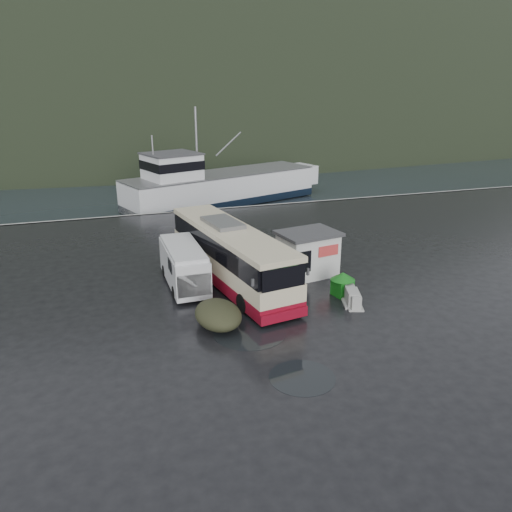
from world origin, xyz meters
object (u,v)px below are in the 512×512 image
object	(u,v)px
fishing_trawler	(222,190)
ticket_kiosk	(307,275)
coach_bus	(231,282)
waste_bin_right	(282,297)
jersey_barrier_b	(354,306)
jersey_barrier_a	(350,303)
waste_bin_left	(342,295)
white_van	(185,285)
dome_tent	(218,326)

from	to	relation	value
fishing_trawler	ticket_kiosk	bearing A→B (deg)	-111.76
coach_bus	ticket_kiosk	xyz separation A→B (m)	(4.74, -0.31, 0.00)
waste_bin_right	jersey_barrier_b	distance (m)	3.91
jersey_barrier_a	fishing_trawler	xyz separation A→B (m)	(0.74, 30.78, 0.00)
waste_bin_right	jersey_barrier_a	bearing A→B (deg)	-31.06
waste_bin_left	jersey_barrier_b	world-z (taller)	waste_bin_left
waste_bin_right	waste_bin_left	bearing A→B (deg)	-14.07
waste_bin_right	jersey_barrier_b	world-z (taller)	waste_bin_right
white_van	coach_bus	bearing A→B (deg)	-7.73
waste_bin_left	waste_bin_right	xyz separation A→B (m)	(-3.23, 0.81, 0.00)
waste_bin_left	waste_bin_right	distance (m)	3.33
ticket_kiosk	dome_tent	bearing A→B (deg)	-154.06
waste_bin_right	ticket_kiosk	size ratio (longest dim) A/B	0.41
fishing_trawler	jersey_barrier_b	bearing A→B (deg)	-110.31
waste_bin_left	dome_tent	size ratio (longest dim) A/B	0.45
waste_bin_right	jersey_barrier_a	distance (m)	3.70
white_van	jersey_barrier_a	xyz separation A→B (m)	(7.95, -5.22, 0.00)
dome_tent	jersey_barrier_a	xyz separation A→B (m)	(7.32, 0.37, 0.00)
white_van	waste_bin_left	size ratio (longest dim) A/B	4.30
coach_bus	waste_bin_left	distance (m)	6.53
coach_bus	ticket_kiosk	distance (m)	4.75
ticket_kiosk	jersey_barrier_b	world-z (taller)	ticket_kiosk
waste_bin_left	fishing_trawler	world-z (taller)	fishing_trawler
fishing_trawler	jersey_barrier_a	bearing A→B (deg)	-110.37
waste_bin_left	ticket_kiosk	xyz separation A→B (m)	(-0.58, 3.48, 0.00)
dome_tent	fishing_trawler	xyz separation A→B (m)	(8.06, 31.15, 0.00)
waste_bin_left	dome_tent	world-z (taller)	waste_bin_left
waste_bin_left	ticket_kiosk	distance (m)	3.53
coach_bus	jersey_barrier_b	world-z (taller)	coach_bus
dome_tent	ticket_kiosk	distance (m)	8.41
waste_bin_left	fishing_trawler	xyz separation A→B (m)	(0.69, 29.68, 0.00)
coach_bus	white_van	world-z (taller)	coach_bus
waste_bin_right	dome_tent	world-z (taller)	waste_bin_right
coach_bus	fishing_trawler	size ratio (longest dim) A/B	0.49
coach_bus	fishing_trawler	world-z (taller)	fishing_trawler
coach_bus	white_van	bearing A→B (deg)	163.56
coach_bus	dome_tent	world-z (taller)	coach_bus
waste_bin_left	jersey_barrier_b	size ratio (longest dim) A/B	0.86
ticket_kiosk	coach_bus	bearing A→B (deg)	166.10
white_van	dome_tent	size ratio (longest dim) A/B	1.92
waste_bin_right	fishing_trawler	xyz separation A→B (m)	(3.92, 28.87, 0.00)
waste_bin_right	jersey_barrier_a	size ratio (longest dim) A/B	0.86
dome_tent	jersey_barrier_a	world-z (taller)	dome_tent
jersey_barrier_a	fishing_trawler	distance (m)	30.79
fishing_trawler	waste_bin_right	bearing A→B (deg)	-116.71
dome_tent	jersey_barrier_a	size ratio (longest dim) A/B	1.82
waste_bin_left	jersey_barrier_a	bearing A→B (deg)	-92.81
dome_tent	waste_bin_right	bearing A→B (deg)	28.82
coach_bus	waste_bin_left	xyz separation A→B (m)	(5.32, -3.79, 0.00)
waste_bin_right	ticket_kiosk	world-z (taller)	ticket_kiosk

